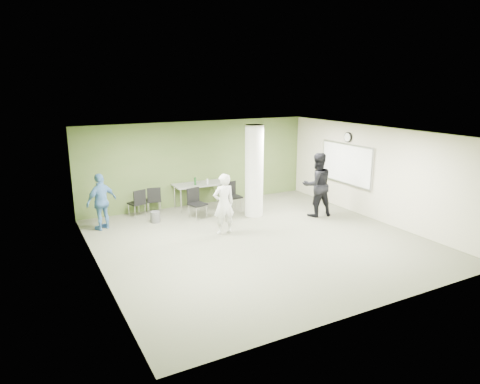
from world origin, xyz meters
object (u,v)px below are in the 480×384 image
folding_table (200,185)px  chair_back_left (138,201)px  man_black (317,185)px  man_blue (102,202)px  woman_white (224,204)px

folding_table → chair_back_left: bearing=-178.4°
folding_table → man_black: 3.78m
man_black → man_blue: 6.34m
chair_back_left → woman_white: size_ratio=0.52×
folding_table → man_black: (2.83, -2.49, 0.21)m
folding_table → man_blue: (-3.25, -0.69, 0.03)m
chair_back_left → woman_white: bearing=106.1°
folding_table → man_black: bearing=-41.1°
folding_table → chair_back_left: 2.09m
chair_back_left → man_blue: man_blue is taller
folding_table → woman_white: 2.64m
folding_table → woman_white: bearing=-98.4°
chair_back_left → man_black: man_black is taller
chair_back_left → man_blue: size_ratio=0.54×
folding_table → man_blue: man_blue is taller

